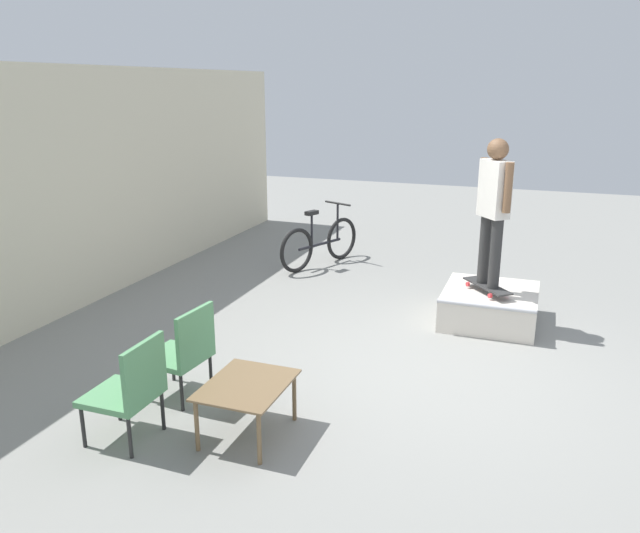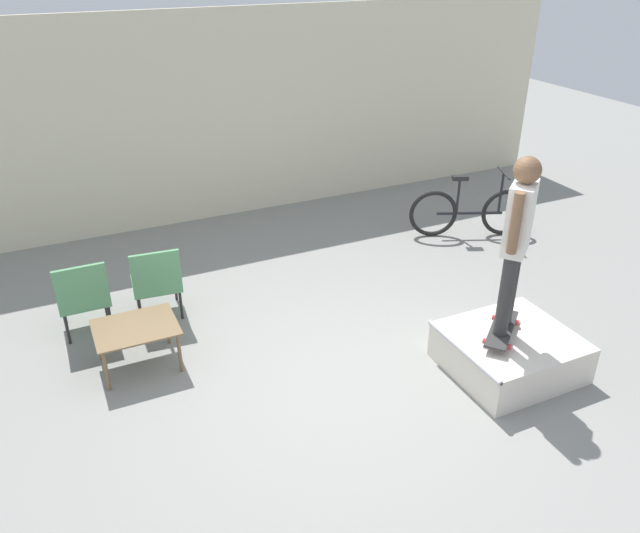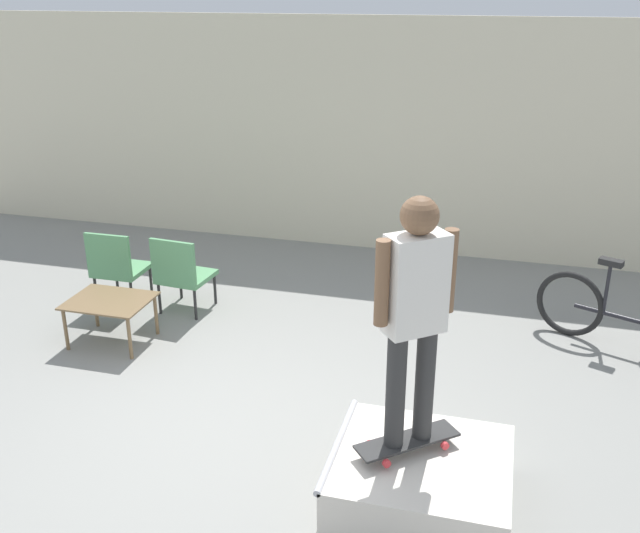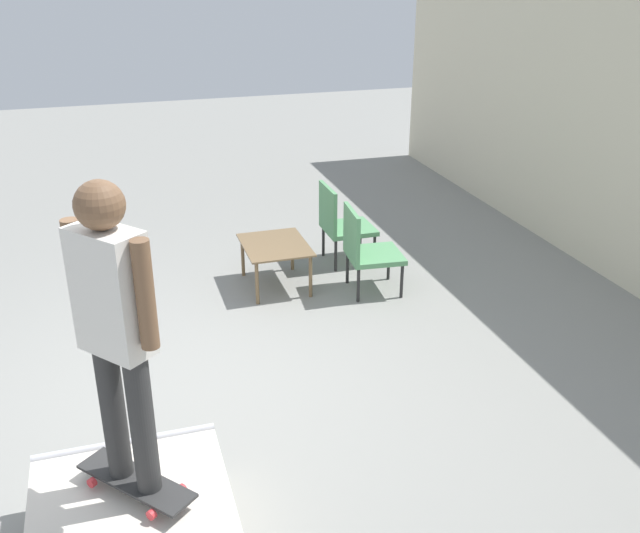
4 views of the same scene
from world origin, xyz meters
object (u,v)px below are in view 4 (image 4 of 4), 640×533
at_px(person_skater, 114,317).
at_px(patio_chair_right, 366,248).
at_px(skateboard_on_ramp, 136,481).
at_px(coffee_table, 275,249).
at_px(patio_chair_left, 341,222).

distance_m(person_skater, patio_chair_right, 3.82).
relative_size(skateboard_on_ramp, coffee_table, 0.87).
relative_size(coffee_table, patio_chair_right, 0.91).
xyz_separation_m(skateboard_on_ramp, patio_chair_left, (-3.58, 2.39, -0.01)).
bearing_deg(skateboard_on_ramp, person_skater, 0.00).
bearing_deg(skateboard_on_ramp, coffee_table, 113.57).
relative_size(skateboard_on_ramp, patio_chair_left, 0.79).
distance_m(person_skater, patio_chair_left, 4.42).
relative_size(person_skater, patio_chair_right, 1.95).
bearing_deg(person_skater, patio_chair_left, 106.81).
bearing_deg(patio_chair_left, coffee_table, 115.31).
distance_m(coffee_table, patio_chair_left, 0.91).
distance_m(skateboard_on_ramp, coffee_table, 3.55).
bearing_deg(patio_chair_left, person_skater, 146.22).
bearing_deg(skateboard_on_ramp, patio_chair_left, 105.99).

